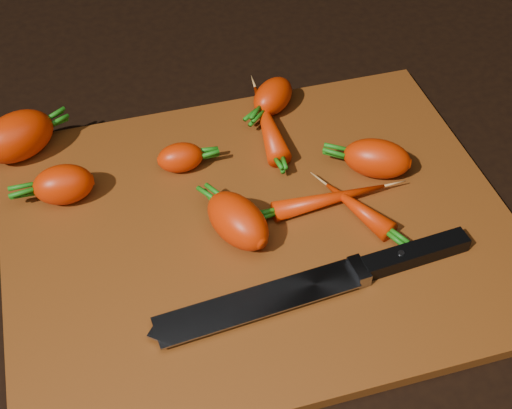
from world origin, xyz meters
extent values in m
cube|color=black|center=(0.00, 0.00, -0.01)|extent=(2.00, 2.00, 0.01)
cube|color=brown|center=(0.00, 0.00, 0.01)|extent=(0.50, 0.40, 0.01)
ellipsoid|color=#C22400|center=(-0.22, 0.17, 0.04)|extent=(0.10, 0.08, 0.05)
ellipsoid|color=#C22400|center=(-0.18, 0.09, 0.03)|extent=(0.06, 0.04, 0.04)
ellipsoid|color=#C22400|center=(-0.02, -0.01, 0.03)|extent=(0.07, 0.09, 0.05)
ellipsoid|color=#C22400|center=(0.07, 0.17, 0.03)|extent=(0.07, 0.07, 0.04)
ellipsoid|color=#C22400|center=(-0.06, 0.10, 0.03)|extent=(0.05, 0.03, 0.03)
ellipsoid|color=#C22400|center=(0.14, 0.04, 0.03)|extent=(0.08, 0.07, 0.04)
ellipsoid|color=#C22400|center=(0.05, 0.14, 0.03)|extent=(0.04, 0.13, 0.03)
ellipsoid|color=#C22400|center=(0.08, 0.00, 0.02)|extent=(0.12, 0.03, 0.02)
ellipsoid|color=#C22400|center=(0.10, -0.02, 0.02)|extent=(0.06, 0.09, 0.02)
cube|color=gray|center=(-0.12, -0.10, 0.02)|extent=(0.19, 0.05, 0.00)
cube|color=gray|center=(-0.02, -0.10, 0.02)|extent=(0.01, 0.03, 0.01)
cube|color=black|center=(0.04, -0.09, 0.02)|extent=(0.11, 0.03, 0.02)
cylinder|color=#B2B2B7|center=(0.02, -0.09, 0.03)|extent=(0.01, 0.01, 0.00)
camera|label=1|loc=(-0.13, -0.46, 0.54)|focal=50.00mm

